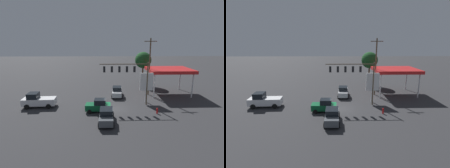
# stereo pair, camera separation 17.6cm
# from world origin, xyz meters

# --- Properties ---
(ground_plane) EXTENTS (200.00, 200.00, 0.00)m
(ground_plane) POSITION_xyz_m (0.00, 0.00, 0.00)
(ground_plane) COLOR #2D2D30
(traffic_signal_assembly) EXTENTS (7.97, 0.43, 7.24)m
(traffic_signal_assembly) POSITION_xyz_m (-2.51, -1.95, 5.58)
(traffic_signal_assembly) COLOR brown
(traffic_signal_assembly) RESTS_ON ground
(utility_pole) EXTENTS (2.40, 0.26, 11.11)m
(utility_pole) POSITION_xyz_m (-7.50, -7.60, 5.85)
(utility_pole) COLOR brown
(utility_pole) RESTS_ON ground
(gas_station_canopy) EXTENTS (8.48, 7.10, 5.22)m
(gas_station_canopy) POSITION_xyz_m (-11.68, -8.28, 4.84)
(gas_station_canopy) COLOR red
(gas_station_canopy) RESTS_ON ground
(price_sign) EXTENTS (2.27, 0.27, 5.24)m
(price_sign) POSITION_xyz_m (-6.02, -3.12, 3.54)
(price_sign) COLOR silver
(price_sign) RESTS_ON ground
(hatchback_crossing) EXTENTS (3.84, 2.03, 1.97)m
(hatchback_crossing) POSITION_xyz_m (2.15, 0.89, 0.95)
(hatchback_crossing) COLOR #0C592D
(hatchback_crossing) RESTS_ON ground
(pickup_parked) EXTENTS (5.27, 2.42, 2.40)m
(pickup_parked) POSITION_xyz_m (12.09, -1.35, 1.11)
(pickup_parked) COLOR silver
(pickup_parked) RESTS_ON ground
(sedan_waiting) EXTENTS (2.13, 4.44, 1.93)m
(sedan_waiting) POSITION_xyz_m (0.95, 4.65, 0.95)
(sedan_waiting) COLOR #474C51
(sedan_waiting) RESTS_ON ground
(sedan_far) EXTENTS (2.29, 4.51, 1.93)m
(sedan_far) POSITION_xyz_m (-1.11, -6.69, 0.95)
(sedan_far) COLOR silver
(sedan_far) RESTS_ON ground
(street_tree) EXTENTS (3.94, 3.94, 8.05)m
(street_tree) POSITION_xyz_m (-8.00, -16.12, 6.04)
(street_tree) COLOR #4C331E
(street_tree) RESTS_ON ground
(fire_hydrant) EXTENTS (0.24, 0.24, 0.88)m
(fire_hydrant) POSITION_xyz_m (-6.62, 1.96, 0.44)
(fire_hydrant) COLOR red
(fire_hydrant) RESTS_ON ground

